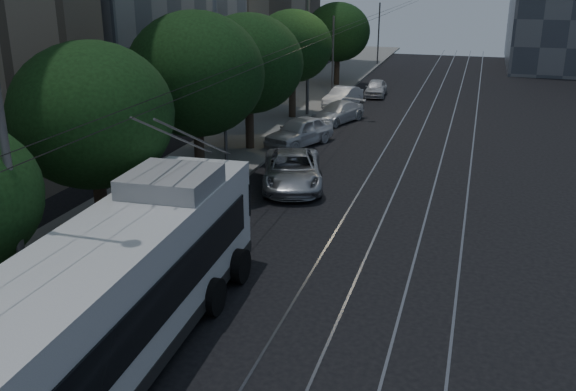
{
  "coord_description": "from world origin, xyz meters",
  "views": [
    {
      "loc": [
        4.82,
        -14.46,
        8.96
      ],
      "look_at": [
        -0.82,
        4.27,
        2.07
      ],
      "focal_mm": 40.0,
      "sensor_mm": 36.0,
      "label": 1
    }
  ],
  "objects_px": {
    "car_white_c": "(343,97)",
    "car_white_b": "(338,112)",
    "pickup_silver": "(292,170)",
    "car_white_d": "(376,88)",
    "trolleybus": "(119,292)",
    "streetlamp_far": "(315,11)",
    "streetlamp_near": "(17,123)",
    "car_white_a": "(299,132)"
  },
  "relations": [
    {
      "from": "car_white_b",
      "to": "streetlamp_far",
      "type": "xyz_separation_m",
      "value": [
        -1.82,
        1.09,
        6.0
      ]
    },
    {
      "from": "car_white_c",
      "to": "streetlamp_near",
      "type": "height_order",
      "value": "streetlamp_near"
    },
    {
      "from": "trolleybus",
      "to": "pickup_silver",
      "type": "relative_size",
      "value": 2.43
    },
    {
      "from": "streetlamp_far",
      "to": "pickup_silver",
      "type": "bearing_deg",
      "value": -79.14
    },
    {
      "from": "trolleybus",
      "to": "streetlamp_far",
      "type": "height_order",
      "value": "streetlamp_far"
    },
    {
      "from": "car_white_c",
      "to": "streetlamp_far",
      "type": "distance_m",
      "value": 7.21
    },
    {
      "from": "pickup_silver",
      "to": "car_white_b",
      "type": "bearing_deg",
      "value": 77.17
    },
    {
      "from": "car_white_c",
      "to": "car_white_d",
      "type": "height_order",
      "value": "car_white_c"
    },
    {
      "from": "car_white_c",
      "to": "car_white_d",
      "type": "bearing_deg",
      "value": 82.89
    },
    {
      "from": "pickup_silver",
      "to": "car_white_a",
      "type": "xyz_separation_m",
      "value": [
        -1.6,
        6.78,
        0.01
      ]
    },
    {
      "from": "pickup_silver",
      "to": "car_white_b",
      "type": "relative_size",
      "value": 1.25
    },
    {
      "from": "car_white_a",
      "to": "streetlamp_near",
      "type": "bearing_deg",
      "value": -69.33
    },
    {
      "from": "trolleybus",
      "to": "car_white_d",
      "type": "height_order",
      "value": "trolleybus"
    },
    {
      "from": "car_white_b",
      "to": "car_white_d",
      "type": "bearing_deg",
      "value": 105.83
    },
    {
      "from": "trolleybus",
      "to": "car_white_b",
      "type": "distance_m",
      "value": 26.73
    },
    {
      "from": "pickup_silver",
      "to": "streetlamp_far",
      "type": "distance_m",
      "value": 15.36
    },
    {
      "from": "pickup_silver",
      "to": "car_white_b",
      "type": "xyz_separation_m",
      "value": [
        -0.85,
        12.84,
        -0.12
      ]
    },
    {
      "from": "car_white_b",
      "to": "streetlamp_far",
      "type": "height_order",
      "value": "streetlamp_far"
    },
    {
      "from": "car_white_a",
      "to": "car_white_b",
      "type": "relative_size",
      "value": 1.04
    },
    {
      "from": "streetlamp_far",
      "to": "car_white_d",
      "type": "bearing_deg",
      "value": 72.04
    },
    {
      "from": "car_white_d",
      "to": "pickup_silver",
      "type": "bearing_deg",
      "value": -93.38
    },
    {
      "from": "car_white_a",
      "to": "streetlamp_far",
      "type": "height_order",
      "value": "streetlamp_far"
    },
    {
      "from": "trolleybus",
      "to": "car_white_c",
      "type": "xyz_separation_m",
      "value": [
        -1.4,
        31.69,
        -1.13
      ]
    },
    {
      "from": "pickup_silver",
      "to": "car_white_a",
      "type": "height_order",
      "value": "car_white_a"
    },
    {
      "from": "trolleybus",
      "to": "streetlamp_near",
      "type": "relative_size",
      "value": 1.36
    },
    {
      "from": "car_white_a",
      "to": "streetlamp_far",
      "type": "distance_m",
      "value": 9.31
    },
    {
      "from": "car_white_b",
      "to": "streetlamp_far",
      "type": "relative_size",
      "value": 0.39
    },
    {
      "from": "streetlamp_far",
      "to": "car_white_b",
      "type": "bearing_deg",
      "value": -30.88
    },
    {
      "from": "streetlamp_near",
      "to": "car_white_a",
      "type": "bearing_deg",
      "value": 88.56
    },
    {
      "from": "pickup_silver",
      "to": "car_white_b",
      "type": "height_order",
      "value": "pickup_silver"
    },
    {
      "from": "pickup_silver",
      "to": "car_white_c",
      "type": "height_order",
      "value": "pickup_silver"
    },
    {
      "from": "trolleybus",
      "to": "streetlamp_near",
      "type": "xyz_separation_m",
      "value": [
        -1.93,
        -0.33,
        4.01
      ]
    },
    {
      "from": "trolleybus",
      "to": "streetlamp_near",
      "type": "distance_m",
      "value": 4.46
    },
    {
      "from": "streetlamp_near",
      "to": "streetlamp_far",
      "type": "height_order",
      "value": "streetlamp_far"
    },
    {
      "from": "trolleybus",
      "to": "streetlamp_far",
      "type": "bearing_deg",
      "value": 92.47
    },
    {
      "from": "car_white_b",
      "to": "car_white_c",
      "type": "bearing_deg",
      "value": 119.57
    },
    {
      "from": "pickup_silver",
      "to": "car_white_d",
      "type": "bearing_deg",
      "value": 73.4
    },
    {
      "from": "trolleybus",
      "to": "pickup_silver",
      "type": "xyz_separation_m",
      "value": [
        0.2,
        13.85,
        -1.04
      ]
    },
    {
      "from": "streetlamp_near",
      "to": "car_white_c",
      "type": "bearing_deg",
      "value": 89.06
    },
    {
      "from": "car_white_d",
      "to": "trolleybus",
      "type": "bearing_deg",
      "value": -93.7
    },
    {
      "from": "car_white_d",
      "to": "streetlamp_near",
      "type": "xyz_separation_m",
      "value": [
        -2.13,
        -36.35,
        5.18
      ]
    },
    {
      "from": "car_white_c",
      "to": "car_white_b",
      "type": "bearing_deg",
      "value": -68.29
    }
  ]
}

